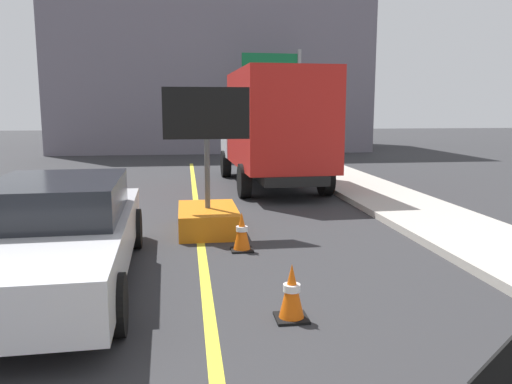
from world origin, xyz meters
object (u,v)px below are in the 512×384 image
traffic_cone_far_lane (242,232)px  pickup_car (56,233)px  arrow_board_trailer (208,206)px  highway_guide_sign (283,84)px  box_truck (272,126)px  traffic_cone_mid_lane (292,292)px

traffic_cone_far_lane → pickup_car: bearing=-153.9°
arrow_board_trailer → traffic_cone_far_lane: bearing=-71.3°
arrow_board_trailer → traffic_cone_far_lane: (0.49, -1.46, -0.16)m
pickup_car → highway_guide_sign: 18.23m
box_truck → traffic_cone_far_lane: (-1.65, -6.85, -1.49)m
traffic_cone_far_lane → highway_guide_sign: bearing=77.0°
traffic_cone_far_lane → traffic_cone_mid_lane: bearing=-85.1°
highway_guide_sign → traffic_cone_far_lane: (-3.62, -15.66, -3.11)m
arrow_board_trailer → traffic_cone_mid_lane: 4.36m
highway_guide_sign → traffic_cone_far_lane: 16.37m
traffic_cone_mid_lane → traffic_cone_far_lane: traffic_cone_far_lane is taller
box_truck → highway_guide_sign: bearing=77.4°
box_truck → traffic_cone_far_lane: 7.20m
highway_guide_sign → box_truck: bearing=-102.6°
arrow_board_trailer → traffic_cone_mid_lane: size_ratio=4.23×
box_truck → traffic_cone_mid_lane: (-1.41, -9.69, -1.50)m
arrow_board_trailer → traffic_cone_mid_lane: bearing=-80.3°
traffic_cone_mid_lane → pickup_car: bearing=151.0°
box_truck → highway_guide_sign: 9.17m
box_truck → pickup_car: size_ratio=1.28×
highway_guide_sign → traffic_cone_mid_lane: 19.06m
highway_guide_sign → traffic_cone_far_lane: highway_guide_sign is taller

